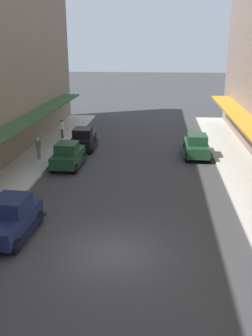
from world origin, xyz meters
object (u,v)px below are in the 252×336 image
parked_car_0 (196,145)px  pedestrian_1 (62,129)px  pedestrian_0 (38,148)px  parked_car_2 (68,154)px  parked_car_3 (83,138)px  parked_car_1 (10,217)px

parked_car_0 → pedestrian_1: 12.54m
pedestrian_0 → pedestrian_1: size_ratio=0.98×
parked_car_2 → parked_car_0: bearing=19.6°
parked_car_2 → pedestrian_1: parked_car_2 is taller
parked_car_0 → pedestrian_0: parked_car_0 is taller
parked_car_0 → pedestrian_0: bearing=-169.8°
parked_car_0 → pedestrian_1: parked_car_0 is taller
parked_car_2 → pedestrian_0: size_ratio=2.60×
pedestrian_1 → parked_car_3: bearing=-49.2°
parked_car_1 → parked_car_2: 10.06m
parked_car_0 → parked_car_1: same height
parked_car_3 → parked_car_2: bearing=-91.8°
parked_car_3 → pedestrian_0: bearing=-127.8°
parked_car_0 → parked_car_2: bearing=-160.4°
pedestrian_0 → parked_car_2: bearing=-25.2°
parked_car_0 → parked_car_1: size_ratio=0.99×
parked_car_2 → pedestrian_0: (-2.54, 1.19, 0.05)m
parked_car_1 → pedestrian_1: 17.84m
parked_car_0 → pedestrian_0: (-11.87, -2.13, 0.05)m
parked_car_1 → pedestrian_1: bearing=97.2°
parked_car_2 → pedestrian_0: parked_car_2 is taller
parked_car_1 → parked_car_0: bearing=54.6°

